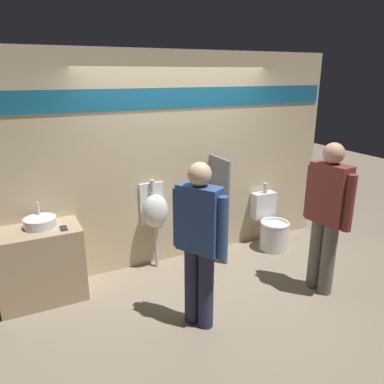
# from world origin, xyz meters

# --- Properties ---
(ground_plane) EXTENTS (16.00, 16.00, 0.00)m
(ground_plane) POSITION_xyz_m (0.00, 0.00, 0.00)
(ground_plane) COLOR gray
(display_wall) EXTENTS (4.55, 0.07, 2.70)m
(display_wall) POSITION_xyz_m (0.00, 0.60, 1.36)
(display_wall) COLOR beige
(display_wall) RESTS_ON ground_plane
(sink_counter) EXTENTS (0.89, 0.52, 0.84)m
(sink_counter) POSITION_xyz_m (-1.78, 0.31, 0.42)
(sink_counter) COLOR tan
(sink_counter) RESTS_ON ground_plane
(sink_basin) EXTENTS (0.34, 0.34, 0.25)m
(sink_basin) POSITION_xyz_m (-1.73, 0.36, 0.89)
(sink_basin) COLOR silver
(sink_basin) RESTS_ON sink_counter
(cell_phone) EXTENTS (0.07, 0.14, 0.01)m
(cell_phone) POSITION_xyz_m (-1.51, 0.21, 0.85)
(cell_phone) COLOR #232328
(cell_phone) RESTS_ON sink_counter
(divider_near_counter) EXTENTS (0.03, 0.49, 1.40)m
(divider_near_counter) POSITION_xyz_m (0.47, 0.33, 0.70)
(divider_near_counter) COLOR slate
(divider_near_counter) RESTS_ON ground_plane
(urinal_near_counter) EXTENTS (0.34, 0.26, 1.16)m
(urinal_near_counter) POSITION_xyz_m (-0.38, 0.45, 0.77)
(urinal_near_counter) COLOR silver
(urinal_near_counter) RESTS_ON ground_plane
(toilet) EXTENTS (0.42, 0.58, 0.92)m
(toilet) POSITION_xyz_m (1.32, 0.26, 0.30)
(toilet) COLOR silver
(toilet) RESTS_ON ground_plane
(person_in_vest) EXTENTS (0.38, 0.52, 1.68)m
(person_in_vest) POSITION_xyz_m (-0.42, -0.84, 0.93)
(person_in_vest) COLOR #282D4C
(person_in_vest) RESTS_ON ground_plane
(person_with_lanyard) EXTENTS (0.25, 0.60, 1.74)m
(person_with_lanyard) POSITION_xyz_m (1.13, -0.90, 0.96)
(person_with_lanyard) COLOR #666056
(person_with_lanyard) RESTS_ON ground_plane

